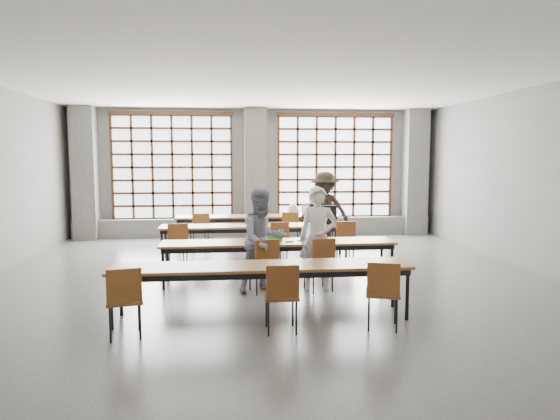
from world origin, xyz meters
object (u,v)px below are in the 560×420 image
Objects in this scene: laptop_front at (311,236)px; chair_back_mid at (291,226)px; chair_back_left at (200,227)px; student_female at (263,240)px; chair_mid_right at (344,237)px; student_back at (325,210)px; chair_near_right at (383,288)px; laptop_back at (310,212)px; mouse at (333,239)px; student_male at (318,239)px; desk_row_a at (257,218)px; green_box at (275,238)px; plastic_bag at (293,209)px; red_pouch at (124,296)px; backpack at (328,215)px; chair_near_mid at (282,291)px; desk_row_c at (278,245)px; chair_front_left at (265,260)px; chair_near_left at (124,295)px; chair_mid_left at (177,240)px; desk_row_d at (262,270)px; chair_front_right at (321,259)px; phone at (290,242)px; chair_mid_centre at (278,238)px; chair_back_right at (325,226)px.

chair_back_mid is at bearing 89.12° from laptop_front.
student_female reaches higher than chair_back_left.
student_back is at bearing 91.59° from chair_mid_right.
chair_near_right is 6.48m from laptop_back.
student_male is at bearing -126.10° from mouse.
student_female is at bearing -91.99° from desk_row_a.
green_box is at bearing -177.99° from laptop_front.
plastic_bag is 6.96m from red_pouch.
desk_row_a is 4.44m from student_male.
backpack is (0.73, 2.06, 0.14)m from laptop_front.
chair_back_mid is 1.00× the size of chair_near_mid.
red_pouch is (-2.68, -2.51, -0.29)m from laptop_front.
chair_back_mid is 8.98× the size of mouse.
desk_row_c is 0.70m from chair_front_left.
desk_row_a is 4.55× the size of chair_near_left.
desk_row_d is at bearing -66.32° from chair_mid_left.
mouse is (0.37, -0.12, -0.04)m from laptop_front.
chair_front_right is 0.98m from student_female.
chair_mid_right is 2.76m from chair_front_left.
green_box is 0.29m from phone.
phone is (2.05, -1.59, 0.20)m from chair_mid_left.
chair_back_left is at bearing 115.17° from desk_row_c.
chair_back_left is at bearing 133.25° from chair_mid_centre.
chair_near_left is 6.86m from student_back.
chair_mid_right is at bearing -77.51° from backpack.
chair_near_left is 1.88m from chair_near_mid.
student_male is at bearing -97.47° from laptop_back.
laptop_back is at bearing 82.99° from chair_front_right.
chair_near_left is (-1.81, -1.86, 0.00)m from chair_front_left.
chair_back_mid is 1.00× the size of chair_mid_left.
chair_mid_centre is (0.28, -2.39, -0.13)m from desk_row_a.
student_male is 4.24× the size of backpack.
chair_back_left is 1.79m from chair_mid_left.
chair_near_right is at bearing -79.14° from desk_row_a.
green_box is 0.62× the size of backpack.
desk_row_d is 13.99× the size of plastic_bag.
chair_back_right is at bearing -75.31° from student_back.
desk_row_c is 8.64× the size of laptop_front.
chair_mid_right is at bearing 50.13° from phone.
chair_mid_centre is at bearing 112.01° from student_male.
chair_back_right is 0.82m from laptop_back.
phone is (0.33, -3.98, 0.07)m from desk_row_a.
plastic_bag reaches higher than chair_front_right.
backpack reaches higher than chair_front_right.
chair_front_left is 3.08× the size of plastic_bag.
chair_back_mid is 3.29m from mouse.
student_male reaches higher than student_female.
desk_row_d is at bearing -119.73° from chair_mid_right.
laptop_front is 1.62× the size of plastic_bag.
red_pouch is at bearing -162.07° from desk_row_d.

